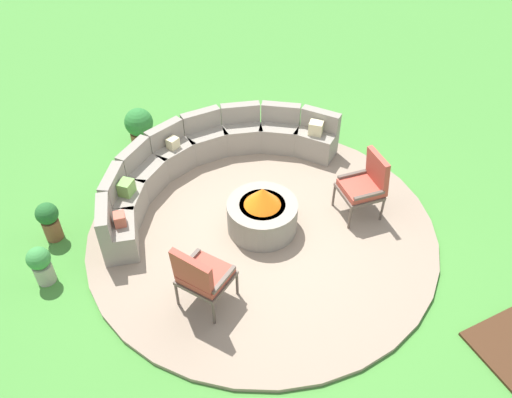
{
  "coord_description": "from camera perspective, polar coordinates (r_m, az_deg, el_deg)",
  "views": [
    {
      "loc": [
        -2.36,
        -4.62,
        5.28
      ],
      "look_at": [
        0.0,
        0.2,
        0.45
      ],
      "focal_mm": 35.84,
      "sensor_mm": 36.0,
      "label": 1
    }
  ],
  "objects": [
    {
      "name": "potted_plant_1",
      "position": [
        7.62,
        -22.09,
        -2.16
      ],
      "size": [
        0.31,
        0.31,
        0.62
      ],
      "color": "brown",
      "rests_on": "ground_plane"
    },
    {
      "name": "patio_circle",
      "position": [
        7.38,
        0.68,
        -3.36
      ],
      "size": [
        4.96,
        4.96,
        0.06
      ],
      "primitive_type": "cylinder",
      "color": "gray",
      "rests_on": "ground_plane"
    },
    {
      "name": "lounge_chair_front_right",
      "position": [
        7.42,
        12.17,
        1.71
      ],
      "size": [
        0.64,
        0.61,
        1.0
      ],
      "rotation": [
        0.0,
        0.0,
        7.74
      ],
      "color": "brown",
      "rests_on": "patio_circle"
    },
    {
      "name": "lounge_chair_front_left",
      "position": [
        6.1,
        -6.13,
        -8.46
      ],
      "size": [
        0.78,
        0.81,
        1.04
      ],
      "rotation": [
        0.0,
        0.0,
        5.29
      ],
      "color": "brown",
      "rests_on": "patio_circle"
    },
    {
      "name": "potted_plant_2",
      "position": [
        7.1,
        -22.89,
        -6.68
      ],
      "size": [
        0.3,
        0.3,
        0.58
      ],
      "color": "#A89E8E",
      "rests_on": "ground_plane"
    },
    {
      "name": "fire_pit",
      "position": [
        7.16,
        0.7,
        -1.58
      ],
      "size": [
        0.99,
        0.99,
        0.73
      ],
      "color": "gray",
      "rests_on": "patio_circle"
    },
    {
      "name": "curved_stone_bench",
      "position": [
        8.09,
        -5.8,
        4.34
      ],
      "size": [
        4.16,
        2.08,
        0.77
      ],
      "color": "gray",
      "rests_on": "patio_circle"
    },
    {
      "name": "ground_plane",
      "position": [
        7.4,
        0.68,
        -3.52
      ],
      "size": [
        24.0,
        24.0,
        0.0
      ],
      "primitive_type": "plane",
      "color": "#478C38"
    },
    {
      "name": "potted_plant_0",
      "position": [
        9.01,
        -12.88,
        7.94
      ],
      "size": [
        0.48,
        0.48,
        0.71
      ],
      "color": "brown",
      "rests_on": "ground_plane"
    }
  ]
}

